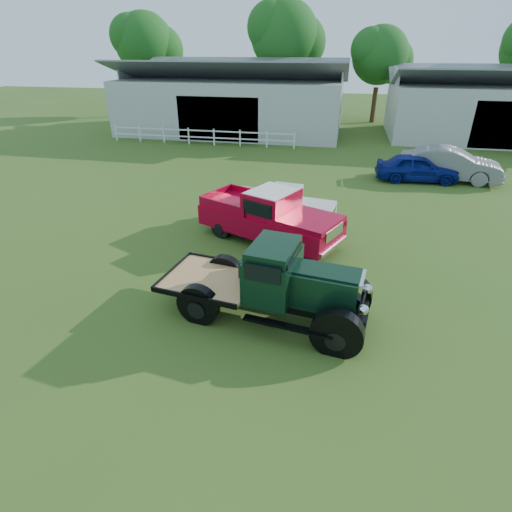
% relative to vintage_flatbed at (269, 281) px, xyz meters
% --- Properties ---
extents(ground, '(120.00, 120.00, 0.00)m').
position_rel_vintage_flatbed_xyz_m(ground, '(-0.86, 0.24, -1.11)').
color(ground, '#34561A').
extents(shed_left, '(18.80, 10.20, 5.60)m').
position_rel_vintage_flatbed_xyz_m(shed_left, '(-7.86, 26.24, 1.69)').
color(shed_left, '#ABABAB').
rests_on(shed_left, ground).
extents(shed_right, '(16.80, 9.20, 5.20)m').
position_rel_vintage_flatbed_xyz_m(shed_right, '(13.14, 27.24, 1.49)').
color(shed_right, '#ABABAB').
rests_on(shed_right, ground).
extents(fence_rail, '(14.20, 0.16, 1.20)m').
position_rel_vintage_flatbed_xyz_m(fence_rail, '(-8.86, 20.24, -0.51)').
color(fence_rail, white).
rests_on(fence_rail, ground).
extents(tree_a, '(6.30, 6.30, 10.50)m').
position_rel_vintage_flatbed_xyz_m(tree_a, '(-18.86, 33.24, 4.14)').
color(tree_a, '#24481C').
rests_on(tree_a, ground).
extents(tree_b, '(6.90, 6.90, 11.50)m').
position_rel_vintage_flatbed_xyz_m(tree_b, '(-4.86, 34.24, 4.64)').
color(tree_b, '#24481C').
rests_on(tree_b, ground).
extents(tree_c, '(5.40, 5.40, 9.00)m').
position_rel_vintage_flatbed_xyz_m(tree_c, '(4.14, 33.24, 3.39)').
color(tree_c, '#24481C').
rests_on(tree_c, ground).
extents(vintage_flatbed, '(5.84, 2.97, 2.21)m').
position_rel_vintage_flatbed_xyz_m(vintage_flatbed, '(0.00, 0.00, 0.00)').
color(vintage_flatbed, black).
rests_on(vintage_flatbed, ground).
extents(red_pickup, '(5.93, 4.22, 2.02)m').
position_rel_vintage_flatbed_xyz_m(red_pickup, '(-0.86, 4.78, -0.10)').
color(red_pickup, '#A70321').
rests_on(red_pickup, ground).
extents(white_pickup, '(4.57, 2.37, 1.60)m').
position_rel_vintage_flatbed_xyz_m(white_pickup, '(-0.62, 6.29, -0.31)').
color(white_pickup, silver).
rests_on(white_pickup, ground).
extents(misc_car_blue, '(4.40, 1.97, 1.47)m').
position_rel_vintage_flatbed_xyz_m(misc_car_blue, '(5.66, 13.95, -0.37)').
color(misc_car_blue, navy).
rests_on(misc_car_blue, ground).
extents(misc_car_grey, '(5.51, 2.73, 1.74)m').
position_rel_vintage_flatbed_xyz_m(misc_car_grey, '(7.40, 14.54, -0.24)').
color(misc_car_grey, slate).
rests_on(misc_car_grey, ground).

